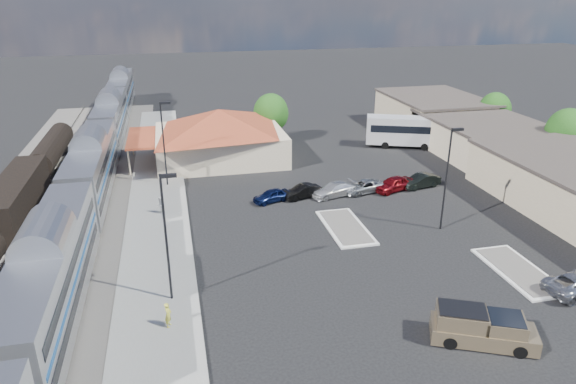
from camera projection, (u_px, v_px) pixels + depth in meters
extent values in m
plane|color=black|center=(307.00, 243.00, 42.13)|extent=(280.00, 280.00, 0.00)
cube|color=#4C4944|center=(52.00, 226.00, 44.94)|extent=(16.00, 100.00, 0.12)
cube|color=gray|center=(158.00, 226.00, 45.01)|extent=(5.50, 92.00, 0.18)
cube|color=silver|center=(51.00, 277.00, 31.33)|extent=(3.00, 20.00, 5.00)
cube|color=black|center=(59.00, 315.00, 32.35)|extent=(2.20, 16.00, 0.60)
cube|color=silver|center=(92.00, 168.00, 50.35)|extent=(3.00, 20.00, 5.00)
cube|color=black|center=(96.00, 194.00, 51.36)|extent=(2.20, 16.00, 0.60)
cube|color=silver|center=(111.00, 119.00, 69.36)|extent=(3.00, 20.00, 5.00)
cube|color=black|center=(114.00, 139.00, 70.37)|extent=(2.20, 16.00, 0.60)
cube|color=silver|center=(122.00, 91.00, 88.37)|extent=(3.00, 20.00, 5.00)
cube|color=black|center=(123.00, 107.00, 89.39)|extent=(2.20, 16.00, 0.60)
cube|color=black|center=(17.00, 198.00, 45.43)|extent=(2.80, 14.00, 3.60)
cube|color=black|center=(21.00, 217.00, 46.13)|extent=(2.20, 12.00, 0.60)
cylinder|color=black|center=(51.00, 148.00, 59.96)|extent=(2.80, 14.00, 2.80)
cube|color=black|center=(54.00, 163.00, 60.62)|extent=(2.20, 12.00, 0.60)
cube|color=#C7B191|center=(220.00, 145.00, 62.25)|extent=(15.00, 12.00, 3.60)
pyramid|color=maroon|center=(219.00, 120.00, 61.11)|extent=(15.30, 12.24, 2.60)
cube|color=maroon|center=(142.00, 138.00, 59.79)|extent=(3.20, 9.60, 0.25)
cube|color=#C6B28C|center=(488.00, 140.00, 63.58)|extent=(12.00, 18.00, 4.00)
cube|color=#3F3833|center=(490.00, 123.00, 62.79)|extent=(12.40, 18.40, 0.30)
cube|color=#C6B28C|center=(433.00, 113.00, 76.16)|extent=(12.00, 16.00, 4.50)
cube|color=#3F3833|center=(435.00, 97.00, 75.28)|extent=(12.40, 16.40, 0.30)
cube|color=silver|center=(345.00, 227.00, 44.76)|extent=(3.30, 7.50, 0.15)
cube|color=#4C4944|center=(345.00, 226.00, 44.73)|extent=(2.70, 6.90, 0.10)
cube|color=silver|center=(519.00, 271.00, 37.81)|extent=(3.30, 7.50, 0.15)
cube|color=#4C4944|center=(519.00, 270.00, 37.78)|extent=(2.70, 6.90, 0.10)
cylinder|color=black|center=(166.00, 240.00, 32.73)|extent=(0.16, 0.16, 9.00)
cube|color=black|center=(168.00, 176.00, 31.23)|extent=(1.00, 0.25, 0.22)
cylinder|color=black|center=(164.00, 145.00, 52.65)|extent=(0.16, 0.16, 9.00)
cube|color=black|center=(165.00, 103.00, 51.15)|extent=(1.00, 0.25, 0.22)
cylinder|color=black|center=(446.00, 180.00, 43.00)|extent=(0.16, 0.16, 9.00)
cube|color=black|center=(458.00, 129.00, 41.50)|extent=(1.00, 0.25, 0.22)
cylinder|color=#382314|center=(563.00, 155.00, 59.62)|extent=(0.30, 0.30, 2.86)
ellipsoid|color=#1B4C15|center=(567.00, 132.00, 58.59)|extent=(4.94, 4.94, 5.46)
cylinder|color=#382314|center=(492.00, 127.00, 72.35)|extent=(0.30, 0.30, 2.55)
ellipsoid|color=#1B4C15|center=(495.00, 110.00, 71.43)|extent=(4.41, 4.41, 4.87)
cylinder|color=#382314|center=(271.00, 132.00, 69.42)|extent=(0.30, 0.30, 2.73)
ellipsoid|color=#1B4C15|center=(271.00, 113.00, 68.44)|extent=(4.71, 4.71, 5.21)
cube|color=#97815D|center=(483.00, 334.00, 30.12)|extent=(6.31, 4.45, 0.97)
cube|color=#97815D|center=(485.00, 323.00, 29.84)|extent=(2.91, 2.81, 1.03)
cube|color=#97815D|center=(485.00, 321.00, 29.80)|extent=(3.45, 3.06, 1.19)
cylinder|color=black|center=(520.00, 351.00, 28.95)|extent=(0.83, 0.60, 0.78)
cylinder|color=black|center=(513.00, 331.00, 30.72)|extent=(0.83, 0.60, 0.78)
cylinder|color=black|center=(450.00, 343.00, 29.67)|extent=(0.83, 0.60, 0.78)
cylinder|color=black|center=(447.00, 323.00, 31.44)|extent=(0.83, 0.60, 0.78)
cube|color=white|center=(415.00, 131.00, 66.81)|extent=(12.57, 7.07, 3.53)
cube|color=black|center=(415.00, 128.00, 66.65)|extent=(11.66, 6.74, 0.93)
cylinder|color=black|center=(449.00, 148.00, 65.75)|extent=(0.98, 0.63, 0.93)
cylinder|color=black|center=(446.00, 143.00, 67.99)|extent=(0.98, 0.63, 0.93)
cylinder|color=black|center=(385.00, 145.00, 66.85)|extent=(0.98, 0.63, 0.93)
cylinder|color=black|center=(385.00, 140.00, 69.09)|extent=(0.98, 0.63, 0.93)
imported|color=gold|center=(168.00, 315.00, 31.19)|extent=(0.53, 0.68, 1.63)
imported|color=silver|center=(160.00, 205.00, 47.01)|extent=(0.67, 0.83, 1.59)
imported|color=#0D1842|center=(272.00, 196.00, 50.11)|extent=(4.02, 2.63, 1.27)
imported|color=black|center=(302.00, 192.00, 51.05)|extent=(4.24, 2.48, 1.32)
imported|color=silver|center=(334.00, 190.00, 51.44)|extent=(5.05, 3.00, 1.37)
imported|color=gray|center=(363.00, 187.00, 52.40)|extent=(4.96, 3.13, 1.28)
imported|color=maroon|center=(393.00, 184.00, 52.76)|extent=(4.78, 3.13, 1.51)
imported|color=black|center=(421.00, 181.00, 53.72)|extent=(4.57, 2.44, 1.43)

